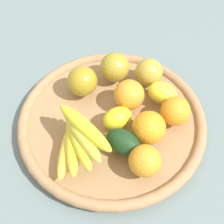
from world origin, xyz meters
name	(u,v)px	position (x,y,z in m)	size (l,w,h in m)	color
ground_plane	(112,126)	(0.00, 0.00, 0.00)	(2.40, 2.40, 0.00)	slate
basket	(112,121)	(0.00, 0.00, 0.02)	(0.47, 0.47, 0.04)	#A27C52
lemon_1	(162,93)	(-0.11, 0.08, 0.07)	(0.07, 0.05, 0.05)	yellow
apple_2	(82,81)	(-0.03, -0.11, 0.08)	(0.08, 0.08, 0.08)	#AA8D23
avocado	(123,142)	(0.06, 0.07, 0.07)	(0.08, 0.06, 0.06)	#1A381A
banana_bunch	(77,138)	(0.12, -0.02, 0.09)	(0.16, 0.17, 0.09)	yellow
apple_1	(115,67)	(-0.12, -0.06, 0.08)	(0.08, 0.08, 0.08)	#A9942B
orange_2	(149,128)	(0.01, 0.10, 0.08)	(0.08, 0.08, 0.08)	orange
orange_0	(129,95)	(-0.05, 0.02, 0.08)	(0.07, 0.07, 0.07)	orange
apple_0	(149,72)	(-0.15, 0.02, 0.08)	(0.07, 0.07, 0.07)	gold
orange_1	(145,161)	(0.09, 0.13, 0.08)	(0.07, 0.07, 0.07)	orange
orange_3	(175,111)	(-0.07, 0.13, 0.08)	(0.07, 0.07, 0.07)	orange
lemon_0	(117,118)	(0.01, 0.02, 0.07)	(0.07, 0.05, 0.05)	yellow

